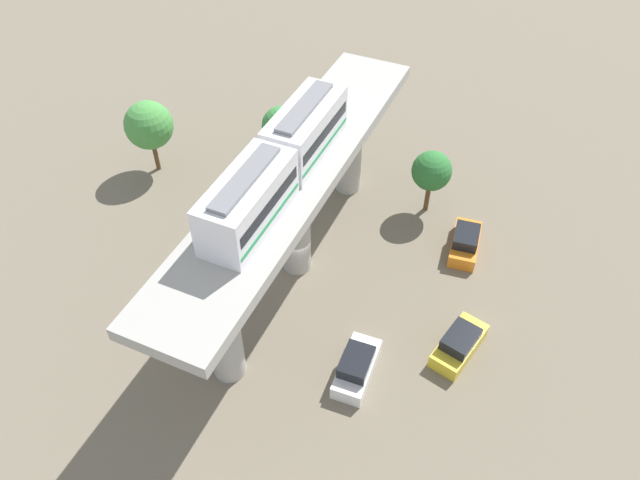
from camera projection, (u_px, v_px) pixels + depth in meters
name	position (u px, v px, depth m)	size (l,w,h in m)	color
ground_plane	(297.00, 265.00, 41.57)	(120.00, 120.00, 0.00)	#706654
viaduct	(295.00, 195.00, 37.10)	(5.20, 28.00, 8.49)	#A8A59E
train	(279.00, 164.00, 33.34)	(2.64, 13.55, 3.24)	white
parked_car_yellow	(459.00, 344.00, 36.07)	(2.73, 4.50, 1.76)	yellow
parked_car_white	(357.00, 367.00, 34.95)	(2.04, 4.30, 1.76)	white
parked_car_orange	(465.00, 242.00, 42.12)	(2.30, 4.39, 1.76)	orange
tree_near_viaduct	(149.00, 125.00, 46.14)	(3.72, 3.72, 6.05)	brown
tree_mid_lot	(282.00, 126.00, 47.15)	(3.14, 3.14, 5.13)	brown
tree_far_corner	(432.00, 171.00, 43.07)	(2.88, 2.88, 5.10)	brown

